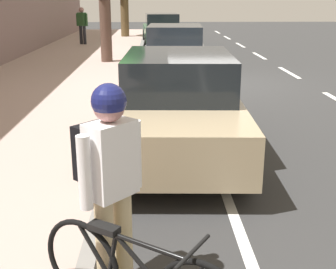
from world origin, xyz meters
TOP-DOWN VIEW (x-y plane):
  - ground at (0.00, 0.00)m, footprint 62.94×62.94m
  - sidewalk at (4.54, 0.00)m, footprint 4.42×39.34m
  - curb_edge at (2.25, 0.00)m, footprint 0.16×39.34m
  - lane_stripe_centre at (-2.66, 0.33)m, footprint 0.14×40.00m
  - lane_stripe_bike_edge at (0.78, 0.00)m, footprint 0.12×39.34m
  - parked_sedan_green_nearest at (1.26, -10.58)m, footprint 2.02×4.49m
  - parked_sedan_silver_second at (1.04, -1.14)m, footprint 2.02×4.49m
  - parked_sedan_tan_mid at (1.28, 5.64)m, footprint 1.96×4.46m
  - cyclist_with_backpack at (2.00, 9.03)m, footprint 0.54×0.55m
  - pedestrian_on_phone at (5.08, -9.59)m, footprint 0.57×0.37m

SIDE VIEW (x-z plane):
  - ground at x=0.00m, z-range 0.00..0.00m
  - lane_stripe_centre at x=-2.66m, z-range 0.00..0.01m
  - lane_stripe_bike_edge at x=0.78m, z-range 0.00..0.01m
  - sidewalk at x=4.54m, z-range 0.00..0.13m
  - curb_edge at x=2.25m, z-range 0.00..0.13m
  - parked_sedan_green_nearest at x=1.26m, z-range -0.01..1.51m
  - parked_sedan_silver_second at x=1.04m, z-range -0.01..1.51m
  - parked_sedan_tan_mid at x=1.28m, z-range -0.01..1.51m
  - cyclist_with_backpack at x=2.00m, z-range 0.19..1.92m
  - pedestrian_on_phone at x=5.08m, z-range 0.25..1.96m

